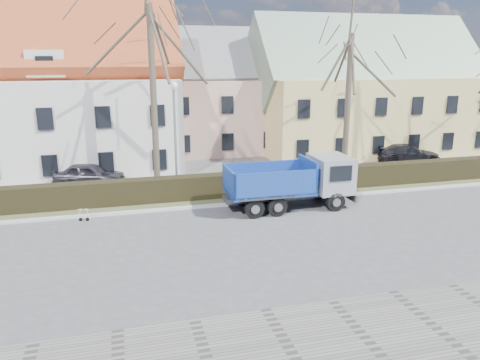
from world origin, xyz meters
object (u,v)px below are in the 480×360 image
object	(u,v)px
cart_frame	(79,214)
parked_car_a	(89,175)
streetlight	(175,140)
parked_car_b	(408,153)
dump_truck	(285,183)

from	to	relation	value
cart_frame	parked_car_a	distance (m)	6.39
streetlight	cart_frame	xyz separation A→B (m)	(-5.07, -2.96, -2.86)
streetlight	parked_car_b	xyz separation A→B (m)	(17.71, 4.33, -2.55)
parked_car_b	parked_car_a	bearing A→B (deg)	109.43
cart_frame	parked_car_a	bearing A→B (deg)	87.97
dump_truck	cart_frame	size ratio (longest dim) A/B	9.04
streetlight	cart_frame	world-z (taller)	streetlight
dump_truck	parked_car_b	xyz separation A→B (m)	(12.61, 7.97, -0.71)
cart_frame	parked_car_a	size ratio (longest dim) A/B	0.18
dump_truck	parked_car_a	world-z (taller)	dump_truck
streetlight	parked_car_b	size ratio (longest dim) A/B	1.41
dump_truck	streetlight	size ratio (longest dim) A/B	1.06
dump_truck	cart_frame	world-z (taller)	dump_truck
streetlight	parked_car_a	xyz separation A→B (m)	(-4.84, 3.42, -2.49)
cart_frame	parked_car_b	distance (m)	23.92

